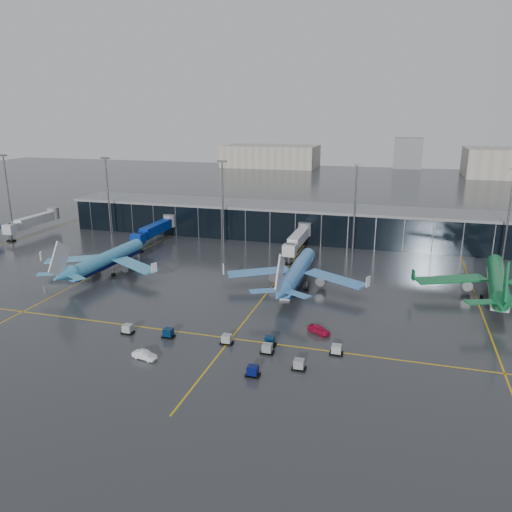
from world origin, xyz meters
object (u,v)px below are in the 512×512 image
(airliner_klm_near, at_px, (297,262))
(baggage_carts, at_px, (241,347))
(service_van_white, at_px, (145,355))
(airliner_aer_lingus, at_px, (499,270))
(airliner_arkefly, at_px, (107,250))
(mobile_airstair, at_px, (285,294))
(service_van_red, at_px, (319,330))

(airliner_klm_near, xyz_separation_m, baggage_carts, (-2.45, -34.81, -5.24))
(airliner_klm_near, relative_size, service_van_white, 9.14)
(airliner_aer_lingus, relative_size, service_van_white, 9.59)
(airliner_klm_near, height_order, service_van_white, airliner_klm_near)
(service_van_white, bearing_deg, airliner_arkefly, 49.66)
(airliner_arkefly, height_order, mobile_airstair, airliner_arkefly)
(airliner_aer_lingus, height_order, baggage_carts, airliner_aer_lingus)
(baggage_carts, bearing_deg, airliner_aer_lingus, 41.20)
(mobile_airstair, xyz_separation_m, service_van_white, (-15.82, -34.23, -0.07))
(airliner_arkefly, bearing_deg, baggage_carts, -33.04)
(airliner_arkefly, height_order, baggage_carts, airliner_arkefly)
(airliner_arkefly, xyz_separation_m, mobile_airstair, (47.23, -4.88, -5.11))
(airliner_aer_lingus, bearing_deg, airliner_arkefly, -168.46)
(service_van_red, bearing_deg, airliner_arkefly, 101.41)
(mobile_airstair, relative_size, service_van_red, 0.75)
(mobile_airstair, bearing_deg, service_van_red, -65.05)
(airliner_klm_near, xyz_separation_m, service_van_white, (-16.79, -42.02, -5.29))
(baggage_carts, bearing_deg, airliner_klm_near, 85.98)
(airliner_aer_lingus, bearing_deg, baggage_carts, -132.37)
(airliner_aer_lingus, xyz_separation_m, baggage_carts, (-45.79, -40.09, -5.54))
(airliner_klm_near, bearing_deg, service_van_red, -69.55)
(airliner_aer_lingus, distance_m, mobile_airstair, 46.53)
(airliner_aer_lingus, bearing_deg, mobile_airstair, -157.13)
(airliner_aer_lingus, bearing_deg, airliner_klm_near, -166.63)
(mobile_airstair, bearing_deg, airliner_arkefly, 167.34)
(airliner_arkefly, relative_size, baggage_carts, 0.95)
(airliner_arkefly, distance_m, mobile_airstair, 47.75)
(service_van_white, bearing_deg, service_van_red, -44.55)
(service_van_red, height_order, service_van_white, service_van_red)
(airliner_klm_near, bearing_deg, airliner_arkefly, -176.81)
(airliner_arkefly, relative_size, service_van_red, 8.33)
(mobile_airstair, bearing_deg, airliner_aer_lingus, 9.68)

